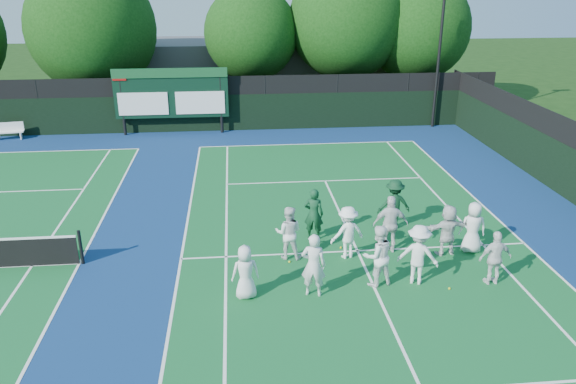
{
  "coord_description": "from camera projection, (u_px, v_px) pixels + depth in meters",
  "views": [
    {
      "loc": [
        -3.7,
        -14.47,
        8.17
      ],
      "look_at": [
        -2.0,
        3.0,
        1.3
      ],
      "focal_mm": 35.0,
      "sensor_mm": 36.0,
      "label": 1
    }
  ],
  "objects": [
    {
      "name": "ground",
      "position": [
        364.0,
        267.0,
        16.72
      ],
      "size": [
        120.0,
        120.0,
        0.0
      ],
      "primitive_type": "plane",
      "color": "black",
      "rests_on": "ground"
    },
    {
      "name": "court_apron",
      "position": [
        164.0,
        260.0,
        17.11
      ],
      "size": [
        34.0,
        32.0,
        0.01
      ],
      "primitive_type": "cube",
      "color": "navy",
      "rests_on": "ground"
    },
    {
      "name": "near_court",
      "position": [
        357.0,
        251.0,
        17.65
      ],
      "size": [
        11.05,
        23.85,
        0.01
      ],
      "color": "#135C29",
      "rests_on": "ground"
    },
    {
      "name": "back_fence",
      "position": [
        192.0,
        107.0,
        30.52
      ],
      "size": [
        34.0,
        0.08,
        3.0
      ],
      "color": "black",
      "rests_on": "ground"
    },
    {
      "name": "scoreboard",
      "position": [
        171.0,
        94.0,
        29.74
      ],
      "size": [
        6.0,
        0.21,
        3.55
      ],
      "color": "black",
      "rests_on": "ground"
    },
    {
      "name": "clubhouse",
      "position": [
        258.0,
        70.0,
        38.06
      ],
      "size": [
        18.0,
        6.0,
        4.0
      ],
      "primitive_type": "cube",
      "color": "#535257",
      "rests_on": "ground"
    },
    {
      "name": "light_pole_right",
      "position": [
        443.0,
        11.0,
        29.66
      ],
      "size": [
        1.2,
        0.3,
        10.12
      ],
      "color": "black",
      "rests_on": "ground"
    },
    {
      "name": "bench",
      "position": [
        9.0,
        130.0,
        29.39
      ],
      "size": [
        1.45,
        0.58,
        0.89
      ],
      "color": "white",
      "rests_on": "ground"
    },
    {
      "name": "tree_b",
      "position": [
        95.0,
        32.0,
        32.0
      ],
      "size": [
        7.28,
        7.28,
        8.86
      ],
      "color": "black",
      "rests_on": "ground"
    },
    {
      "name": "tree_c",
      "position": [
        254.0,
        36.0,
        32.93
      ],
      "size": [
        5.49,
        5.49,
        7.62
      ],
      "color": "black",
      "rests_on": "ground"
    },
    {
      "name": "tree_d",
      "position": [
        349.0,
        23.0,
        33.2
      ],
      "size": [
        6.89,
        6.89,
        9.01
      ],
      "color": "black",
      "rests_on": "ground"
    },
    {
      "name": "tree_e",
      "position": [
        420.0,
        31.0,
        33.76
      ],
      "size": [
        6.27,
        6.27,
        8.22
      ],
      "color": "black",
      "rests_on": "ground"
    },
    {
      "name": "tennis_ball_1",
      "position": [
        425.0,
        236.0,
        18.61
      ],
      "size": [
        0.07,
        0.07,
        0.07
      ],
      "primitive_type": "sphere",
      "color": "yellow",
      "rests_on": "ground"
    },
    {
      "name": "tennis_ball_2",
      "position": [
        449.0,
        289.0,
        15.5
      ],
      "size": [
        0.07,
        0.07,
        0.07
      ],
      "primitive_type": "sphere",
      "color": "yellow",
      "rests_on": "ground"
    },
    {
      "name": "tennis_ball_3",
      "position": [
        289.0,
        262.0,
        16.93
      ],
      "size": [
        0.07,
        0.07,
        0.07
      ],
      "primitive_type": "sphere",
      "color": "yellow",
      "rests_on": "ground"
    },
    {
      "name": "tennis_ball_4",
      "position": [
        341.0,
        248.0,
        17.81
      ],
      "size": [
        0.07,
        0.07,
        0.07
      ],
      "primitive_type": "sphere",
      "color": "yellow",
      "rests_on": "ground"
    },
    {
      "name": "player_front_0",
      "position": [
        245.0,
        272.0,
        14.88
      ],
      "size": [
        0.81,
        0.59,
        1.53
      ],
      "primitive_type": "imported",
      "rotation": [
        0.0,
        0.0,
        3.29
      ],
      "color": "silver",
      "rests_on": "ground"
    },
    {
      "name": "player_front_1",
      "position": [
        313.0,
        265.0,
        14.93
      ],
      "size": [
        0.75,
        0.58,
        1.82
      ],
      "primitive_type": "imported",
      "rotation": [
        0.0,
        0.0,
        2.9
      ],
      "color": "silver",
      "rests_on": "ground"
    },
    {
      "name": "player_front_2",
      "position": [
        377.0,
        256.0,
        15.45
      ],
      "size": [
        1.01,
        0.87,
        1.8
      ],
      "primitive_type": "imported",
      "rotation": [
        0.0,
        0.0,
        3.38
      ],
      "color": "white",
      "rests_on": "ground"
    },
    {
      "name": "player_front_3",
      "position": [
        418.0,
        255.0,
        15.56
      ],
      "size": [
        1.3,
        1.04,
        1.76
      ],
      "primitive_type": "imported",
      "rotation": [
        0.0,
        0.0,
        2.74
      ],
      "color": "white",
      "rests_on": "ground"
    },
    {
      "name": "player_front_4",
      "position": [
        495.0,
        258.0,
        15.53
      ],
      "size": [
        0.96,
        0.44,
        1.6
      ],
      "primitive_type": "imported",
      "rotation": [
        0.0,
        0.0,
        3.2
      ],
      "color": "silver",
      "rests_on": "ground"
    },
    {
      "name": "player_back_0",
      "position": [
        288.0,
        233.0,
        16.95
      ],
      "size": [
        0.93,
        0.79,
        1.69
      ],
      "primitive_type": "imported",
      "rotation": [
        0.0,
        0.0,
        2.94
      ],
      "color": "white",
      "rests_on": "ground"
    },
    {
      "name": "player_back_1",
      "position": [
        348.0,
        233.0,
        16.98
      ],
      "size": [
        1.21,
        0.89,
        1.67
      ],
      "primitive_type": "imported",
      "rotation": [
        0.0,
        0.0,
        3.42
      ],
      "color": "white",
      "rests_on": "ground"
    },
    {
      "name": "player_back_2",
      "position": [
        390.0,
        224.0,
        17.3
      ],
      "size": [
        1.12,
        0.53,
        1.87
      ],
      "primitive_type": "imported",
      "rotation": [
        0.0,
        0.0,
        3.07
      ],
      "color": "silver",
      "rests_on": "ground"
    },
    {
      "name": "player_back_3",
      "position": [
        447.0,
        230.0,
        17.19
      ],
      "size": [
        1.58,
        0.73,
        1.64
      ],
      "primitive_type": "imported",
      "rotation": [
        0.0,
        0.0,
        3.31
      ],
      "color": "silver",
      "rests_on": "ground"
    },
    {
      "name": "player_back_4",
      "position": [
        473.0,
        228.0,
        17.34
      ],
      "size": [
        0.88,
        0.65,
        1.65
      ],
      "primitive_type": "imported",
      "rotation": [
        0.0,
        0.0,
        2.98
      ],
      "color": "white",
      "rests_on": "ground"
    },
    {
      "name": "coach_left",
      "position": [
        314.0,
        214.0,
        18.19
      ],
      "size": [
        0.73,
        0.58,
        1.75
      ],
      "primitive_type": "imported",
      "rotation": [
        0.0,
        0.0,
        2.86
      ],
      "color": "#103D22",
      "rests_on": "ground"
    },
    {
      "name": "coach_right",
      "position": [
        394.0,
        204.0,
        18.95
      ],
      "size": [
        1.15,
        0.68,
        1.75
      ],
      "primitive_type": "imported",
      "rotation": [
        0.0,
        0.0,
        3.17
      ],
      "color": "#0E331C",
      "rests_on": "ground"
    }
  ]
}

